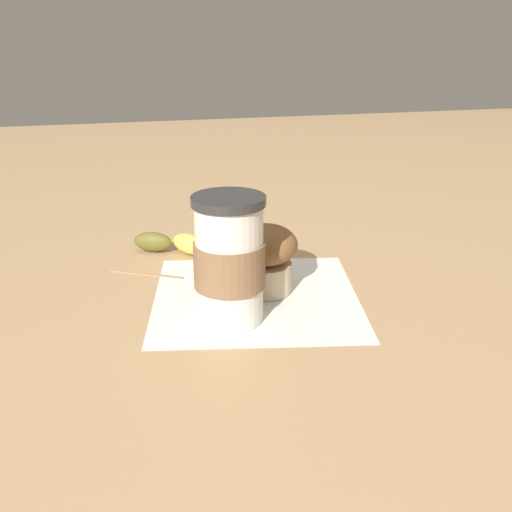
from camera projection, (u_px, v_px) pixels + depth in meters
The scene contains 6 objects.
ground_plane at pixel (256, 297), 0.76m from camera, with size 3.00×3.00×0.00m, color tan.
paper_napkin at pixel (256, 296), 0.76m from camera, with size 0.26×0.26×0.00m, color white.
coffee_cup at pixel (229, 260), 0.68m from camera, with size 0.08×0.08×0.15m.
muffin at pixel (266, 256), 0.76m from camera, with size 0.08×0.08×0.09m.
banana at pixel (199, 251), 0.87m from camera, with size 0.19×0.15×0.03m.
wooden_stirrer at pixel (147, 274), 0.83m from camera, with size 0.11×0.01×0.00m, color tan.
Camera 1 is at (-0.67, 0.17, 0.33)m, focal length 42.00 mm.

